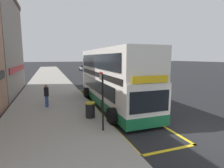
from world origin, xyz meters
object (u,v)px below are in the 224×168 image
(parked_car_silver_ahead, at_px, (84,68))
(pedestrian_waiting_near_sign, at_px, (46,95))
(parked_car_silver_far, at_px, (101,73))
(double_decker_bus, at_px, (112,80))
(bus_stop_sign, at_px, (102,97))
(litter_bin, at_px, (90,110))

(parked_car_silver_ahead, xyz_separation_m, pedestrian_waiting_near_sign, (-9.85, -37.65, 0.25))
(parked_car_silver_far, distance_m, pedestrian_waiting_near_sign, 22.74)
(double_decker_bus, distance_m, pedestrian_waiting_near_sign, 5.05)
(bus_stop_sign, bearing_deg, parked_car_silver_ahead, 80.56)
(bus_stop_sign, relative_size, pedestrian_waiting_near_sign, 1.75)
(bus_stop_sign, bearing_deg, parked_car_silver_far, 73.94)
(parked_car_silver_far, height_order, pedestrian_waiting_near_sign, pedestrian_waiting_near_sign)
(bus_stop_sign, distance_m, pedestrian_waiting_near_sign, 6.16)
(parked_car_silver_ahead, bearing_deg, pedestrian_waiting_near_sign, 75.49)
(pedestrian_waiting_near_sign, relative_size, litter_bin, 1.77)
(parked_car_silver_ahead, bearing_deg, bus_stop_sign, 80.72)
(double_decker_bus, height_order, litter_bin, double_decker_bus)
(bus_stop_sign, relative_size, parked_car_silver_ahead, 0.70)
(pedestrian_waiting_near_sign, xyz_separation_m, litter_bin, (2.51, -3.43, -0.43))
(litter_bin, bearing_deg, double_decker_bus, 48.75)
(parked_car_silver_far, relative_size, pedestrian_waiting_near_sign, 2.51)
(parked_car_silver_far, bearing_deg, bus_stop_sign, 71.11)
(pedestrian_waiting_near_sign, bearing_deg, bus_stop_sign, -64.02)
(double_decker_bus, xyz_separation_m, parked_car_silver_far, (5.23, 21.07, -1.27))
(bus_stop_sign, xyz_separation_m, litter_bin, (-0.17, 2.07, -1.22))
(bus_stop_sign, bearing_deg, double_decker_bus, 65.16)
(double_decker_bus, relative_size, pedestrian_waiting_near_sign, 6.71)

